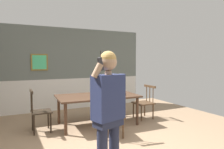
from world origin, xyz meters
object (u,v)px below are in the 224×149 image
at_px(dining_table, 97,98).
at_px(chair_by_doorway, 113,115).
at_px(chair_at_table_head, 39,111).
at_px(person_figure, 109,107).
at_px(chair_near_window, 144,102).

relative_size(dining_table, chair_by_doorway, 2.13).
distance_m(chair_at_table_head, person_figure, 2.47).
xyz_separation_m(chair_by_doorway, chair_at_table_head, (-1.31, 1.00, 0.01)).
relative_size(chair_by_doorway, person_figure, 0.55).
bearing_deg(chair_by_doorway, chair_near_window, 40.28).
bearing_deg(chair_near_window, dining_table, 86.81).
bearing_deg(chair_by_doorway, person_figure, -109.76).
bearing_deg(chair_near_window, person_figure, 135.47).
bearing_deg(person_figure, dining_table, -124.98).
bearing_deg(person_figure, chair_near_window, -150.07).
bearing_deg(chair_at_table_head, chair_by_doorway, 53.21).
xyz_separation_m(dining_table, chair_near_window, (1.36, -0.07, -0.21)).
distance_m(chair_by_doorway, person_figure, 1.63).
distance_m(chair_near_window, chair_by_doorway, 1.66).
height_order(chair_near_window, person_figure, person_figure).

